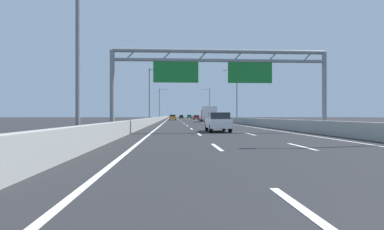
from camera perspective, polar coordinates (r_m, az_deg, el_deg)
The scene contains 54 objects.
ground_plane at distance 100.74m, azimuth -1.37°, elevation -0.81°, with size 260.00×260.00×0.00m, color #262628.
lane_dash_left_0 at distance 4.74m, azimuth 20.11°, elevation -16.21°, with size 0.16×3.00×0.01m, color white.
lane_dash_left_1 at distance 13.36m, azimuth 4.43°, elevation -5.72°, with size 0.16×3.00×0.01m, color white.
lane_dash_left_2 at distance 22.28m, azimuth 1.26°, elevation -3.45°, with size 0.16×3.00×0.01m, color white.
lane_dash_left_3 at distance 31.25m, azimuth -0.09°, elevation -2.48°, with size 0.16×3.00×0.01m, color white.
lane_dash_left_4 at distance 40.23m, azimuth -0.84°, elevation -1.94°, with size 0.16×3.00×0.01m, color white.
lane_dash_left_5 at distance 49.22m, azimuth -1.31°, elevation -1.59°, with size 0.16×3.00×0.01m, color white.
lane_dash_left_6 at distance 58.21m, azimuth -1.64°, elevation -1.36°, with size 0.16×3.00×0.01m, color white.
lane_dash_left_7 at distance 67.21m, azimuth -1.88°, elevation -1.18°, with size 0.16×3.00×0.01m, color white.
lane_dash_left_8 at distance 76.20m, azimuth -2.06°, elevation -1.05°, with size 0.16×3.00×0.01m, color white.
lane_dash_left_9 at distance 85.20m, azimuth -2.20°, elevation -0.95°, with size 0.16×3.00×0.01m, color white.
lane_dash_left_10 at distance 94.20m, azimuth -2.32°, elevation -0.86°, with size 0.16×3.00×0.01m, color white.
lane_dash_left_11 at distance 103.19m, azimuth -2.42°, elevation -0.79°, with size 0.16×3.00×0.01m, color white.
lane_dash_left_12 at distance 112.19m, azimuth -2.50°, elevation -0.73°, with size 0.16×3.00×0.01m, color white.
lane_dash_left_13 at distance 121.19m, azimuth -2.57°, elevation -0.68°, with size 0.16×3.00×0.01m, color white.
lane_dash_left_14 at distance 130.19m, azimuth -2.63°, elevation -0.64°, with size 0.16×3.00×0.01m, color white.
lane_dash_left_15 at distance 139.19m, azimuth -2.68°, elevation -0.60°, with size 0.16×3.00×0.01m, color white.
lane_dash_left_16 at distance 148.19m, azimuth -2.72°, elevation -0.57°, with size 0.16×3.00×0.01m, color white.
lane_dash_left_17 at distance 157.19m, azimuth -2.76°, elevation -0.54°, with size 0.16×3.00×0.01m, color white.
lane_dash_right_1 at distance 14.30m, azimuth 18.93°, elevation -5.34°, with size 0.16×3.00×0.01m, color white.
lane_dash_right_2 at distance 22.86m, azimuth 10.30°, elevation -3.36°, with size 0.16×3.00×0.01m, color white.
lane_dash_right_3 at distance 31.66m, azimuth 6.43°, elevation -2.44°, with size 0.16×3.00×0.01m, color white.
lane_dash_right_4 at distance 40.55m, azimuth 4.25°, elevation -1.92°, with size 0.16×3.00×0.01m, color white.
lane_dash_right_5 at distance 49.48m, azimuth 2.86°, elevation -1.59°, with size 0.16×3.00×0.01m, color white.
lane_dash_right_6 at distance 58.44m, azimuth 1.89°, elevation -1.35°, with size 0.16×3.00×0.01m, color white.
lane_dash_right_7 at distance 67.40m, azimuth 1.19°, elevation -1.18°, with size 0.16×3.00×0.01m, color white.
lane_dash_right_8 at distance 76.37m, azimuth 0.64°, elevation -1.05°, with size 0.16×3.00×0.01m, color white.
lane_dash_right_9 at distance 85.35m, azimuth 0.21°, elevation -0.94°, with size 0.16×3.00×0.01m, color white.
lane_dash_right_10 at distance 94.33m, azimuth -0.13°, elevation -0.86°, with size 0.16×3.00×0.01m, color white.
lane_dash_right_11 at distance 103.32m, azimuth -0.42°, elevation -0.79°, with size 0.16×3.00×0.01m, color white.
lane_dash_right_12 at distance 112.31m, azimuth -0.66°, elevation -0.73°, with size 0.16×3.00×0.01m, color white.
lane_dash_right_13 at distance 121.30m, azimuth -0.87°, elevation -0.68°, with size 0.16×3.00×0.01m, color white.
lane_dash_right_14 at distance 130.29m, azimuth -1.04°, elevation -0.64°, with size 0.16×3.00×0.01m, color white.
lane_dash_right_15 at distance 139.28m, azimuth -1.20°, elevation -0.60°, with size 0.16×3.00×0.01m, color white.
lane_dash_right_16 at distance 148.27m, azimuth -1.33°, elevation -0.57°, with size 0.16×3.00×0.01m, color white.
lane_dash_right_17 at distance 157.27m, azimuth -1.45°, elevation -0.54°, with size 0.16×3.00×0.01m, color white.
edge_line_left at distance 88.69m, azimuth -4.48°, elevation -0.91°, with size 0.16×176.00×0.01m, color white.
edge_line_right at distance 89.12m, azimuth 2.29°, elevation -0.91°, with size 0.16×176.00×0.01m, color white.
barrier_left at distance 110.72m, azimuth -5.12°, elevation -0.50°, with size 0.45×220.00×0.95m.
barrier_right at distance 111.17m, azimuth 2.00°, elevation -0.50°, with size 0.45×220.00×0.95m.
sign_gantry at distance 24.66m, azimuth 4.79°, elevation 8.11°, with size 16.63×0.36×6.36m.
streetlamp_left_near at distance 15.10m, azimuth -18.77°, elevation 15.59°, with size 2.58×0.28×9.50m.
streetlamp_left_mid at distance 56.26m, azimuth -7.36°, elevation 4.09°, with size 2.58×0.28×9.50m.
streetlamp_right_mid at distance 57.21m, azimuth 7.77°, elevation 4.02°, with size 2.58×0.28×9.50m.
streetlamp_left_far at distance 98.10m, azimuth -5.68°, elevation 2.32°, with size 2.58×0.28×9.50m.
streetlamp_right_far at distance 98.65m, azimuth 3.03°, elevation 2.31°, with size 2.58×0.28×9.50m.
orange_car at distance 87.58m, azimuth -3.47°, elevation -0.43°, with size 1.76×4.17×1.51m.
green_car at distance 140.31m, azimuth -0.50°, elevation -0.27°, with size 1.86×4.26×1.56m.
silver_car at distance 75.98m, azimuth 2.15°, elevation -0.50°, with size 1.83×4.25×1.42m.
blue_car at distance 45.38m, azimuth 5.49°, elevation -0.82°, with size 1.72×4.56×1.39m.
red_car at distance 102.01m, azimuth 0.75°, elevation -0.39°, with size 1.74×4.37×1.41m.
black_car at distance 133.52m, azimuth -1.93°, elevation -0.30°, with size 1.72×4.18×1.46m.
white_car at distance 25.89m, azimuth 4.64°, elevation -1.24°, with size 1.71×4.15×1.55m.
box_truck at distance 64.90m, azimuth 2.98°, elevation 0.25°, with size 2.31×8.73×3.07m.
Camera 1 is at (-3.62, -0.67, 1.32)m, focal length 29.96 mm.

